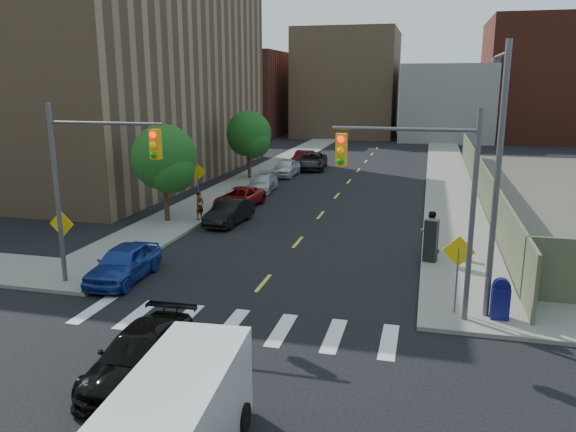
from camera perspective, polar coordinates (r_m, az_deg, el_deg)
The scene contains 30 objects.
ground at distance 15.55m, azimuth -11.35°, elevation -16.67°, with size 160.00×160.00×0.00m, color black.
sidewalk_nw at distance 55.83m, azimuth -0.35°, elevation 5.57°, with size 3.50×73.00×0.15m, color gray.
sidewalk_ne at distance 54.12m, azimuth 15.81°, elevation 4.81°, with size 3.50×73.00×0.15m, color gray.
fence_north at distance 40.73m, azimuth 18.95°, elevation 3.56°, with size 0.12×44.00×2.50m, color #5A6345.
building_nw at distance 50.55m, azimuth -20.13°, elevation 12.96°, with size 22.00×30.00×16.00m, color #8C6B4C.
bg_bldg_west at distance 86.73m, azimuth -4.88°, elevation 12.26°, with size 14.00×18.00×12.00m, color #592319.
bg_bldg_midwest at distance 84.91m, azimuth 6.11°, elevation 13.22°, with size 14.00×16.00×15.00m, color #8C6B4C.
bg_bldg_center at distance 82.12m, azimuth 15.76°, elevation 11.06°, with size 12.00×16.00×10.00m, color gray.
bg_bldg_east at distance 85.55m, azimuth 25.48°, elevation 12.37°, with size 18.00×18.00×16.00m, color #592319.
signal_nw at distance 21.93m, azimuth -19.42°, elevation 4.28°, with size 4.59×0.30×7.00m.
signal_ne at distance 18.34m, azimuth 13.70°, elevation 2.99°, with size 4.59×0.30×7.00m.
streetlight_ne at distance 19.24m, azimuth 20.48°, elevation 5.09°, with size 0.25×3.70×9.00m.
warn_sign_nw at distance 23.85m, azimuth -21.94°, elevation -1.47°, with size 1.06×0.06×2.83m.
warn_sign_ne at distance 19.46m, azimuth 16.89°, elevation -4.31°, with size 1.06×0.06×2.83m.
warn_sign_midwest at distance 35.39m, azimuth -9.16°, elevation 3.95°, with size 1.06×0.06×2.83m.
tree_west_near at distance 31.70m, azimuth -12.41°, elevation 5.42°, with size 3.66×3.64×5.52m.
tree_west_far at distance 45.53m, azimuth -3.98°, elevation 8.06°, with size 3.66×3.64×5.52m.
parked_car_blue at distance 23.36m, azimuth -16.34°, elevation -4.60°, with size 1.70×4.22×1.44m, color navy.
parked_car_black at distance 31.42m, azimuth -5.99°, elevation 0.39°, with size 1.43×4.10×1.35m, color black.
parked_car_red at distance 35.50m, azimuth -4.95°, elevation 1.85°, with size 2.07×4.49×1.25m, color maroon.
parked_car_silver at distance 40.74m, azimuth -2.60°, elevation 3.38°, with size 1.73×4.26×1.24m, color #A9ACB1.
parked_car_white at distance 47.28m, azimuth -0.20°, elevation 4.92°, with size 1.70×4.22×1.44m, color silver.
parked_car_maroon at distance 53.54m, azimuth 1.58°, elevation 5.89°, with size 1.47×4.21×1.39m, color #440D11.
parked_car_grey at distance 51.22m, azimuth 2.44°, elevation 5.60°, with size 2.49×5.39×1.50m, color black.
black_sedan at distance 15.86m, azimuth -14.82°, elevation -13.52°, with size 1.85×4.54×1.32m, color black.
cargo_van at distance 12.16m, azimuth -10.87°, elevation -19.52°, with size 2.31×4.97×2.22m.
mailbox at distance 19.81m, azimuth 20.78°, elevation -7.89°, with size 0.57×0.44×1.39m.
payphone at distance 24.99m, azimuth 14.31°, elevation -2.43°, with size 0.55×0.45×1.85m, color black.
pedestrian_west at distance 31.99m, azimuth -8.96°, elevation 1.02°, with size 0.57×0.38×1.57m, color gray.
pedestrian_east at distance 26.37m, azimuth 14.25°, elevation -1.54°, with size 0.93×0.72×1.91m, color gray.
Camera 1 is at (6.05, -12.05, 7.74)m, focal length 35.00 mm.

